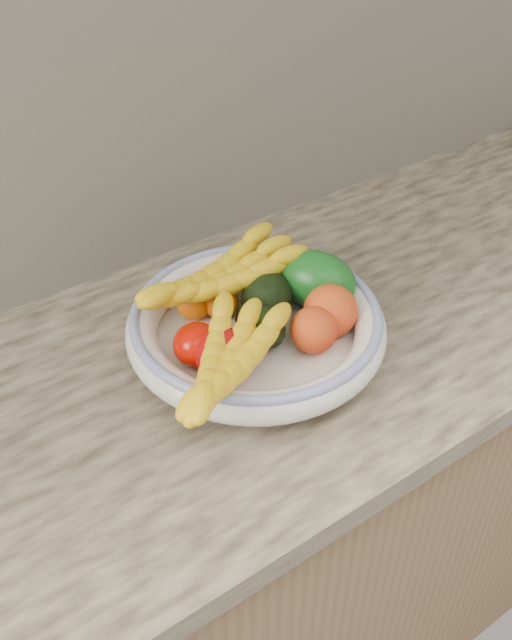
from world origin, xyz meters
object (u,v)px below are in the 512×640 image
(banana_bunch_back, at_px, (219,282))
(banana_bunch_front, at_px, (227,366))
(fruit_bowl, at_px, (256,326))
(green_mango, at_px, (315,280))

(banana_bunch_back, xyz_separation_m, banana_bunch_front, (-0.09, -0.16, -0.01))
(fruit_bowl, height_order, green_mango, green_mango)
(green_mango, bearing_deg, banana_bunch_front, 173.27)
(fruit_bowl, relative_size, green_mango, 2.97)
(fruit_bowl, xyz_separation_m, green_mango, (0.12, 0.01, 0.03))
(banana_bunch_back, height_order, banana_bunch_front, banana_bunch_back)
(fruit_bowl, bearing_deg, banana_bunch_back, 99.26)
(green_mango, relative_size, banana_bunch_front, 0.44)
(banana_bunch_back, bearing_deg, green_mango, -29.73)
(banana_bunch_front, bearing_deg, fruit_bowl, -0.31)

